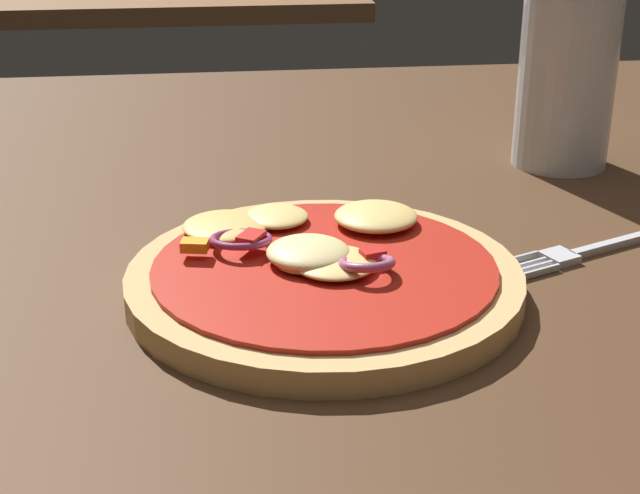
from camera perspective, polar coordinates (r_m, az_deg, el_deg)
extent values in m
cube|color=#4C301C|center=(0.57, 2.55, -2.78)|extent=(1.23, 1.05, 0.03)
cylinder|color=tan|center=(0.53, 0.26, -2.10)|extent=(0.22, 0.22, 0.01)
cylinder|color=red|center=(0.53, 0.26, -1.22)|extent=(0.19, 0.19, 0.00)
ellipsoid|color=#EFCC72|center=(0.58, -2.64, 1.84)|extent=(0.04, 0.04, 0.01)
ellipsoid|color=#E5BC60|center=(0.52, -1.05, -0.92)|extent=(0.03, 0.03, 0.01)
ellipsoid|color=#F4DB8E|center=(0.53, -0.72, -0.31)|extent=(0.05, 0.05, 0.01)
ellipsoid|color=#E5BC60|center=(0.57, -5.71, 1.29)|extent=(0.05, 0.05, 0.01)
ellipsoid|color=#EFCC72|center=(0.52, 0.88, -0.93)|extent=(0.05, 0.05, 0.01)
ellipsoid|color=#EFCC72|center=(0.58, 3.36, 1.85)|extent=(0.05, 0.05, 0.01)
torus|color=#B25984|center=(0.51, 2.81, -0.96)|extent=(0.03, 0.03, 0.01)
torus|color=#93386B|center=(0.54, -4.74, 0.35)|extent=(0.04, 0.04, 0.01)
cube|color=orange|center=(0.54, -7.49, 0.10)|extent=(0.02, 0.01, 0.01)
cube|color=red|center=(0.54, -4.13, 0.47)|extent=(0.02, 0.02, 0.01)
cube|color=red|center=(0.52, 3.61, -0.41)|extent=(0.02, 0.01, 0.01)
cube|color=silver|center=(0.63, 18.13, 0.43)|extent=(0.10, 0.04, 0.01)
cube|color=silver|center=(0.59, 14.16, -0.68)|extent=(0.02, 0.02, 0.01)
cube|color=silver|center=(0.58, 11.76, -0.90)|extent=(0.03, 0.01, 0.00)
cube|color=silver|center=(0.57, 12.12, -1.10)|extent=(0.03, 0.01, 0.00)
cube|color=silver|center=(0.57, 12.49, -1.30)|extent=(0.03, 0.01, 0.00)
cube|color=silver|center=(0.57, 12.86, -1.50)|extent=(0.03, 0.01, 0.00)
cylinder|color=silver|center=(0.75, 14.53, 9.90)|extent=(0.07, 0.07, 0.14)
cylinder|color=#C67214|center=(0.76, 14.35, 8.20)|extent=(0.06, 0.06, 0.09)
cylinder|color=white|center=(0.75, 14.75, 12.02)|extent=(0.06, 0.06, 0.01)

